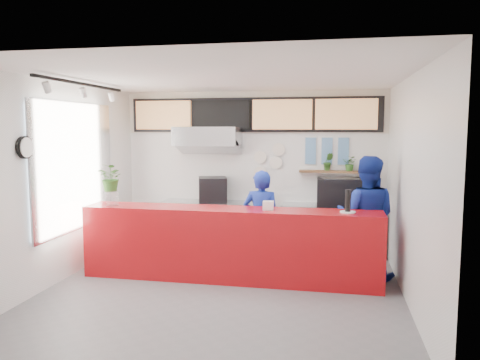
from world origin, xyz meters
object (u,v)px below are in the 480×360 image
Objects in this scene: staff_center at (261,222)px; espresso_machine at (339,192)px; panini_oven at (213,190)px; staff_right at (366,217)px; service_counter at (230,244)px; pepper_mill at (348,201)px.

espresso_machine is at bearing -128.60° from staff_center.
panini_oven is 0.28× the size of staff_right.
panini_oven is 3.03m from staff_right.
panini_oven is at bearing 111.94° from service_counter.
panini_oven reaches higher than service_counter.
pepper_mill is at bearing 163.83° from staff_center.
pepper_mill reaches higher than service_counter.
espresso_machine is at bearing 47.80° from service_counter.
service_counter is 2.39× the size of staff_right.
staff_right is at bearing -173.02° from staff_center.
panini_oven is 1.79m from staff_center.
staff_right is at bearing -74.48° from espresso_machine.
service_counter is 0.68m from staff_center.
pepper_mill reaches higher than panini_oven.
service_counter is at bearing 24.28° from staff_right.
staff_right is 0.72m from pepper_mill.
service_counter is 2.03m from panini_oven.
espresso_machine is (1.63, 1.80, 0.60)m from service_counter.
staff_center reaches higher than espresso_machine.
espresso_machine is at bearing -16.24° from panini_oven.
service_counter is 5.76× the size of espresso_machine.
espresso_machine is 1.84m from staff_center.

